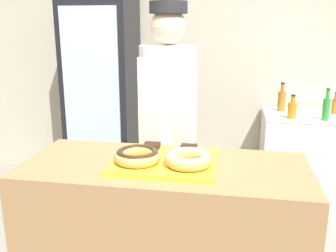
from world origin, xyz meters
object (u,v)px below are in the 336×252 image
Objects in this scene: beverage_fridge at (103,92)px; bottle_orange at (292,109)px; donut_light_glaze at (188,158)px; baker_person at (168,129)px; brownie_back_left at (152,146)px; donut_chocolate_glaze at (137,155)px; chest_freezer at (315,157)px; brownie_back_right at (189,148)px; bottle_green at (326,108)px; bottle_amber_b at (282,100)px; bottle_amber at (335,105)px; serving_tray at (165,162)px.

bottle_orange is at bearing -6.03° from beverage_fridge.
donut_light_glaze is 0.73m from baker_person.
bottle_orange is at bearing 65.92° from donut_light_glaze.
donut_light_glaze is 0.32m from brownie_back_left.
donut_chocolate_glaze is 1.90m from bottle_orange.
chest_freezer is (1.23, 1.60, -0.55)m from brownie_back_left.
bottle_orange reaches higher than chest_freezer.
chest_freezer is at bearing 42.49° from baker_person.
chest_freezer is at bearing 57.43° from brownie_back_right.
bottle_green is 0.46m from bottle_amber_b.
donut_chocolate_glaze is 0.86× the size of bottle_green.
brownie_back_left is at bearing -117.88° from bottle_amber_b.
bottle_orange is (-0.42, -0.27, 0.00)m from bottle_amber.
beverage_fridge is (-0.87, 1.11, 0.04)m from baker_person.
baker_person is (-0.23, 0.70, -0.05)m from donut_light_glaze.
bottle_green reaches higher than serving_tray.
baker_person is 1.41m from beverage_fridge.
bottle_amber is (1.27, 1.83, -0.03)m from serving_tray.
chest_freezer is 3.55× the size of bottle_green.
baker_person is 1.51m from bottle_amber_b.
baker_person is at bearing -126.10° from bottle_amber_b.
donut_light_glaze is at bearing -58.83° from beverage_fridge.
baker_person is 0.91× the size of beverage_fridge.
bottle_amber_b reaches higher than chest_freezer.
chest_freezer is at bearing -16.78° from bottle_amber_b.
baker_person is (0.01, 0.48, -0.03)m from brownie_back_left.
brownie_back_left is 0.05× the size of baker_person.
bottle_green reaches higher than bottle_amber.
brownie_back_right is (0.11, 0.16, 0.03)m from serving_tray.
bottle_amber is at bearing 63.58° from bottle_green.
brownie_back_left is at bearing 180.00° from brownie_back_right.
serving_tray is 2.16m from chest_freezer.
bottle_green is (1.24, 1.39, -0.03)m from brownie_back_left.
baker_person is at bearing 107.91° from donut_light_glaze.
bottle_amber reaches higher than brownie_back_right.
donut_light_glaze is 0.14× the size of baker_person.
chest_freezer is at bearing 91.24° from bottle_green.
donut_chocolate_glaze is at bearing -157.04° from serving_tray.
baker_person reaches higher than brownie_back_left.
baker_person is 6.44× the size of bottle_amber_b.
donut_chocolate_glaze is 0.32m from brownie_back_right.
serving_tray is at bearing -118.65° from bottle_orange.
baker_person is at bearing -52.00° from beverage_fridge.
donut_light_glaze is 2.21m from bottle_amber.
bottle_amber reaches higher than donut_chocolate_glaze.
chest_freezer is 0.62m from bottle_amber_b.
bottle_green is 1.38× the size of bottle_amber.
bottle_orange is (0.95, 0.92, -0.03)m from baker_person.
beverage_fridge is 2.11m from bottle_green.
donut_chocolate_glaze is at bearing -124.71° from chest_freezer.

